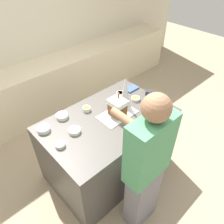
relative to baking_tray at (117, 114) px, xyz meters
The scene contains 17 objects.
ground_plane 0.91m from the baking_tray, 168.47° to the left, with size 12.00×12.00×0.00m, color tan.
wall_back 2.13m from the baking_tray, 93.36° to the left, with size 8.00×0.05×2.60m.
back_cabinet_block 1.83m from the baking_tray, 93.98° to the left, with size 6.00×0.60×0.88m.
kitchen_island 0.47m from the baking_tray, 168.47° to the left, with size 1.52×0.97×0.90m.
baking_tray is the anchor object (origin of this frame).
gingerbread_house 0.11m from the baking_tray, 35.87° to the left, with size 0.17×0.19×0.27m.
decorative_tree 0.28m from the baking_tray, 19.53° to the left, with size 0.13×0.13×0.41m.
candy_bowl_near_tray_right 0.84m from the baking_tray, 155.62° to the left, with size 0.14×0.14×0.05m.
candy_bowl_behind_tray 0.64m from the baking_tray, 141.53° to the left, with size 0.14×0.14×0.05m.
candy_bowl_front_corner 0.76m from the baking_tray, behind, with size 0.10×0.10×0.04m.
candy_bowl_center_rear 0.38m from the baking_tray, ahead, with size 0.11×0.11×0.04m.
candy_bowl_beside_tree 0.40m from the baking_tray, 40.43° to the left, with size 0.10×0.10×0.04m.
candy_bowl_near_tray_left 0.55m from the baking_tray, 169.18° to the left, with size 0.13×0.13×0.04m.
candy_bowl_far_right 0.37m from the baking_tray, 125.00° to the left, with size 0.09×0.09×0.05m.
cookbook 0.58m from the baking_tray, 26.70° to the left, with size 0.19×0.12×0.02m.
mug 0.57m from the baking_tray, ahead, with size 0.09×0.09×0.08m.
person 0.79m from the baking_tray, 114.57° to the right, with size 0.45×0.56×1.71m.
Camera 1 is at (-1.25, -1.42, 2.54)m, focal length 35.00 mm.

